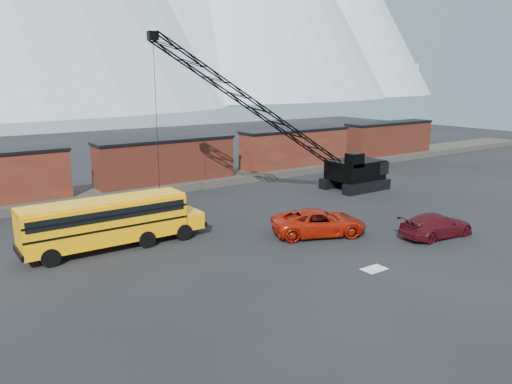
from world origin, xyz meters
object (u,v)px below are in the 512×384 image
Objects in this scene: school_bus at (111,221)px; red_pickup at (319,222)px; crawler_crane at (276,121)px; maroon_suv at (436,225)px.

school_bus is 1.82× the size of red_pickup.
school_bus is 13.69m from red_pickup.
school_bus is at bearing -166.91° from crawler_crane.
maroon_suv is (6.24, -4.80, -0.09)m from red_pickup.
school_bus is 2.12× the size of maroon_suv.
school_bus is 0.50× the size of crawler_crane.
red_pickup is 1.17× the size of maroon_suv.
crawler_crane is at bearing 18.66° from maroon_suv.
crawler_crane is at bearing 13.09° from school_bus.
red_pickup is 0.27× the size of crawler_crane.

